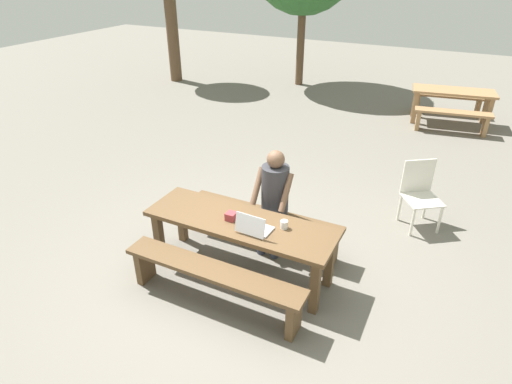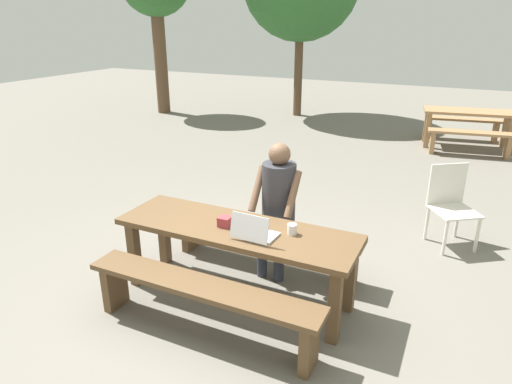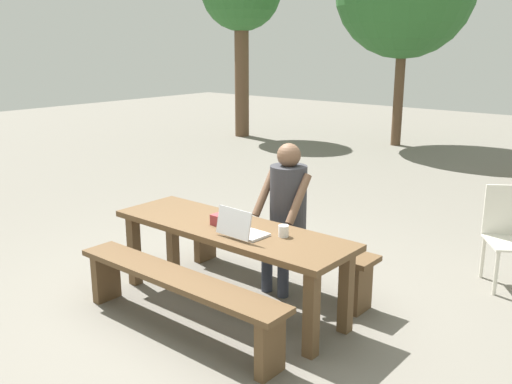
{
  "view_description": "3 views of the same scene",
  "coord_description": "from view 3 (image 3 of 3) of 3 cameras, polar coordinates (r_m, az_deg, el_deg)",
  "views": [
    {
      "loc": [
        1.92,
        -3.45,
        3.25
      ],
      "look_at": [
        0.07,
        0.25,
        0.95
      ],
      "focal_mm": 30.1,
      "sensor_mm": 36.0,
      "label": 1
    },
    {
      "loc": [
        1.69,
        -3.13,
        2.41
      ],
      "look_at": [
        0.07,
        0.25,
        0.95
      ],
      "focal_mm": 31.71,
      "sensor_mm": 36.0,
      "label": 2
    },
    {
      "loc": [
        2.96,
        -3.22,
        2.15
      ],
      "look_at": [
        0.07,
        0.25,
        0.95
      ],
      "focal_mm": 39.5,
      "sensor_mm": 36.0,
      "label": 3
    }
  ],
  "objects": [
    {
      "name": "coffee_mug",
      "position": [
        4.35,
        2.8,
        -3.96
      ],
      "size": [
        0.08,
        0.08,
        0.09
      ],
      "color": "white",
      "rests_on": "picnic_table_front"
    },
    {
      "name": "small_pouch",
      "position": [
        4.63,
        -3.78,
        -2.8
      ],
      "size": [
        0.11,
        0.11,
        0.09
      ],
      "color": "#993338",
      "rests_on": "picnic_table_front"
    },
    {
      "name": "picnic_table_front",
      "position": [
        4.64,
        -2.65,
        -4.72
      ],
      "size": [
        2.15,
        0.66,
        0.7
      ],
      "color": "brown",
      "rests_on": "ground"
    },
    {
      "name": "bench_far",
      "position": [
        5.15,
        1.91,
        -5.5
      ],
      "size": [
        2.0,
        0.3,
        0.47
      ],
      "color": "brown",
      "rests_on": "ground"
    },
    {
      "name": "plastic_chair",
      "position": [
        5.61,
        24.39,
        -3.89
      ],
      "size": [
        0.61,
        0.61,
        0.9
      ],
      "rotation": [
        0.0,
        0.0,
        0.61
      ],
      "color": "silver",
      "rests_on": "ground"
    },
    {
      "name": "laptop",
      "position": [
        4.35,
        -1.54,
        -3.78
      ],
      "size": [
        0.35,
        0.28,
        0.23
      ],
      "rotation": [
        0.0,
        0.0,
        3.1
      ],
      "color": "silver",
      "rests_on": "picnic_table_front"
    },
    {
      "name": "bench_near",
      "position": [
        4.34,
        -8.04,
        -9.7
      ],
      "size": [
        2.0,
        0.3,
        0.47
      ],
      "color": "brown",
      "rests_on": "ground"
    },
    {
      "name": "person_seated",
      "position": [
        4.91,
        3.05,
        -1.33
      ],
      "size": [
        0.43,
        0.42,
        1.32
      ],
      "color": "#333847",
      "rests_on": "ground"
    },
    {
      "name": "ground_plane",
      "position": [
        4.87,
        -2.56,
        -11.35
      ],
      "size": [
        30.0,
        30.0,
        0.0
      ],
      "primitive_type": "plane",
      "color": "slate"
    }
  ]
}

